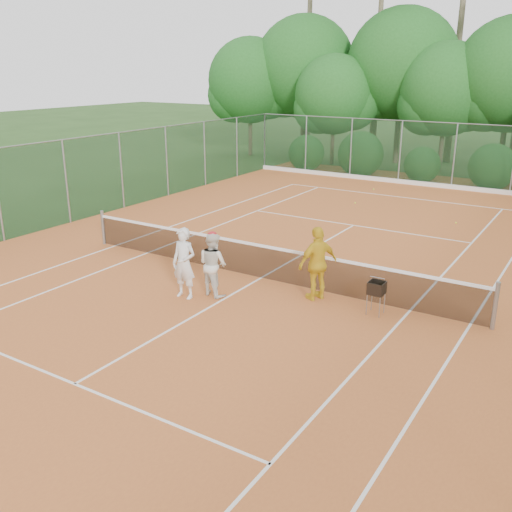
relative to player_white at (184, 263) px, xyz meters
The scene contains 13 objects.
ground 2.47m from the player_white, 67.00° to the left, with size 120.00×120.00×0.00m, color #244518.
clay_court 2.46m from the player_white, 67.00° to the left, with size 18.00×36.00×0.02m, color #BD632B.
tennis_net 2.33m from the player_white, 67.00° to the left, with size 11.97×0.10×1.10m.
player_white is the anchor object (origin of this frame).
player_center_grp 0.72m from the player_white, 45.96° to the left, with size 0.90×0.77×1.64m.
player_yellow 3.25m from the player_white, 30.18° to the left, with size 1.08×0.45×1.84m, color gold.
ball_hopper 4.64m from the player_white, 19.34° to the left, with size 0.35×0.35×0.79m.
stray_ball_a 11.78m from the player_white, 91.93° to the left, with size 0.07×0.07×0.07m, color #CBDE33.
stray_ball_b 14.86m from the player_white, 92.94° to the left, with size 0.07×0.07×0.07m, color #B7D932.
stray_ball_c 11.46m from the player_white, 69.65° to the left, with size 0.07×0.07×0.07m, color yellow.
court_markings 2.46m from the player_white, 67.00° to the left, with size 11.03×23.83×0.01m.
fence_back 17.15m from the player_white, 87.00° to the left, with size 18.07×0.07×3.00m.
tropical_treeline 22.85m from the player_white, 84.05° to the left, with size 32.10×8.49×15.03m.
Camera 1 is at (7.57, -12.30, 5.46)m, focal length 40.00 mm.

